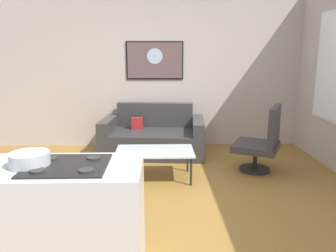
{
  "coord_description": "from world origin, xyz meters",
  "views": [
    {
      "loc": [
        0.02,
        -3.62,
        1.71
      ],
      "look_at": [
        0.15,
        0.9,
        0.7
      ],
      "focal_mm": 35.07,
      "sensor_mm": 36.0,
      "label": 1
    }
  ],
  "objects_px": {
    "armchair": "(262,142)",
    "wall_painting": "(155,60)",
    "mixing_bowl": "(30,160)",
    "couch": "(153,138)",
    "coffee_table": "(155,153)"
  },
  "relations": [
    {
      "from": "couch",
      "to": "mixing_bowl",
      "type": "xyz_separation_m",
      "value": [
        -0.86,
        -3.13,
        0.66
      ]
    },
    {
      "from": "couch",
      "to": "wall_painting",
      "type": "relative_size",
      "value": 1.74
    },
    {
      "from": "coffee_table",
      "to": "couch",
      "type": "bearing_deg",
      "value": 92.03
    },
    {
      "from": "armchair",
      "to": "wall_painting",
      "type": "relative_size",
      "value": 0.96
    },
    {
      "from": "coffee_table",
      "to": "mixing_bowl",
      "type": "bearing_deg",
      "value": -114.59
    },
    {
      "from": "coffee_table",
      "to": "mixing_bowl",
      "type": "relative_size",
      "value": 3.62
    },
    {
      "from": "wall_painting",
      "to": "coffee_table",
      "type": "bearing_deg",
      "value": -89.73
    },
    {
      "from": "coffee_table",
      "to": "wall_painting",
      "type": "xyz_separation_m",
      "value": [
        -0.01,
        1.69,
        1.2
      ]
    },
    {
      "from": "coffee_table",
      "to": "armchair",
      "type": "relative_size",
      "value": 1.08
    },
    {
      "from": "couch",
      "to": "coffee_table",
      "type": "bearing_deg",
      "value": -87.97
    },
    {
      "from": "mixing_bowl",
      "to": "wall_painting",
      "type": "xyz_separation_m",
      "value": [
        0.89,
        3.66,
        0.64
      ]
    },
    {
      "from": "couch",
      "to": "mixing_bowl",
      "type": "height_order",
      "value": "mixing_bowl"
    },
    {
      "from": "armchair",
      "to": "mixing_bowl",
      "type": "xyz_separation_m",
      "value": [
        -2.46,
        -2.2,
        0.48
      ]
    },
    {
      "from": "couch",
      "to": "wall_painting",
      "type": "distance_m",
      "value": 1.4
    },
    {
      "from": "couch",
      "to": "armchair",
      "type": "height_order",
      "value": "armchair"
    }
  ]
}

